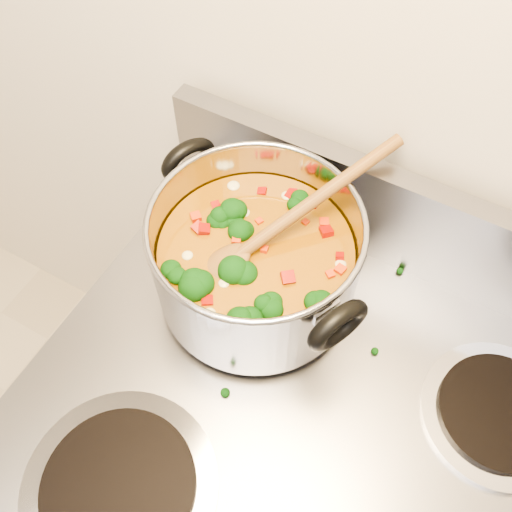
{
  "coord_description": "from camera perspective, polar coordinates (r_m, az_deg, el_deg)",
  "views": [
    {
      "loc": [
        -0.01,
        0.97,
        1.61
      ],
      "look_at": [
        -0.2,
        1.31,
        1.01
      ],
      "focal_mm": 40.0,
      "sensor_mm": 36.0,
      "label": 1
    }
  ],
  "objects": [
    {
      "name": "stockpot",
      "position": [
        0.72,
        0.02,
        -0.33
      ],
      "size": [
        0.32,
        0.26,
        0.16
      ],
      "rotation": [
        0.0,
        0.0,
        -0.43
      ],
      "color": "#A4A3AB",
      "rests_on": "electric_range"
    },
    {
      "name": "wooden_spoon",
      "position": [
        0.69,
        1.34,
        2.32
      ],
      "size": [
        0.17,
        0.26,
        0.11
      ],
      "rotation": [
        0.0,
        0.0,
        1.04
      ],
      "color": "brown",
      "rests_on": "stockpot"
    },
    {
      "name": "cooktop_crumbs",
      "position": [
        0.82,
        2.64,
        0.1
      ],
      "size": [
        0.23,
        0.25,
        0.01
      ],
      "color": "black",
      "rests_on": "electric_range"
    }
  ]
}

